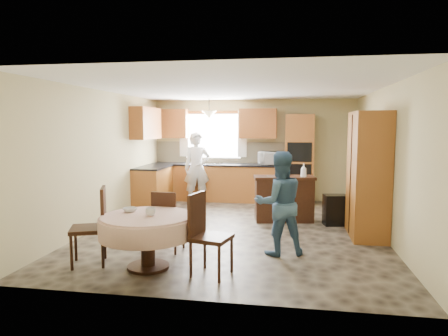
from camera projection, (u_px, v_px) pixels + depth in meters
name	position (u px, v px, depth m)	size (l,w,h in m)	color
floor	(236.00, 229.00, 7.18)	(5.00, 6.00, 0.01)	brown
ceiling	(236.00, 88.00, 6.92)	(5.00, 6.00, 0.01)	white
wall_back	(252.00, 150.00, 9.99)	(5.00, 0.02, 2.50)	tan
wall_front	(197.00, 184.00, 4.11)	(5.00, 0.02, 2.50)	tan
wall_left	(104.00, 158.00, 7.46)	(0.02, 6.00, 2.50)	tan
wall_right	(385.00, 162.00, 6.64)	(0.02, 6.00, 2.50)	tan
window	(213.00, 136.00, 10.10)	(1.40, 0.03, 1.10)	white
curtain_left	(184.00, 134.00, 10.17)	(0.22, 0.02, 1.15)	white
curtain_right	(242.00, 134.00, 9.92)	(0.22, 0.02, 1.15)	white
base_cab_back	(217.00, 183.00, 9.92)	(3.30, 0.60, 0.88)	#AA5F2D
counter_back	(217.00, 165.00, 9.87)	(3.30, 0.64, 0.04)	black
base_cab_left	(153.00, 187.00, 9.26)	(0.60, 1.20, 0.88)	#AA5F2D
counter_left	(152.00, 167.00, 9.21)	(0.64, 1.20, 0.04)	black
backsplash	(219.00, 152.00, 10.13)	(3.30, 0.02, 0.55)	tan
wall_cab_left	(171.00, 124.00, 10.10)	(0.85, 0.33, 0.72)	#A75C29
wall_cab_right	(258.00, 124.00, 9.74)	(0.90, 0.33, 0.72)	#A75C29
wall_cab_side	(146.00, 123.00, 9.13)	(0.33, 1.20, 0.72)	#A75C29
oven_tower	(299.00, 159.00, 9.52)	(0.66, 0.62, 2.12)	#AA5F2D
oven_upper	(300.00, 152.00, 9.19)	(0.56, 0.01, 0.45)	black
oven_lower	(299.00, 174.00, 9.24)	(0.56, 0.01, 0.45)	black
pendant	(209.00, 115.00, 9.58)	(0.36, 0.36, 0.18)	beige
sideboard	(284.00, 200.00, 7.77)	(1.16, 0.48, 0.83)	#351A0E
space_heater	(335.00, 210.00, 7.45)	(0.42, 0.29, 0.57)	black
cupboard	(368.00, 175.00, 6.61)	(0.55, 1.09, 2.08)	#AA5F2D
dining_table	(148.00, 227.00, 5.16)	(1.24, 1.24, 0.70)	#351A0E
chair_left	(95.00, 222.00, 5.32)	(0.58, 0.58, 1.04)	#351A0E
chair_back	(167.00, 218.00, 5.84)	(0.43, 0.43, 0.91)	#351A0E
chair_right	(205.00, 230.00, 4.94)	(0.54, 0.54, 1.02)	#351A0E
framed_picture	(380.00, 134.00, 6.91)	(0.06, 0.59, 0.49)	gold
microwave	(271.00, 158.00, 9.59)	(0.57, 0.39, 0.32)	silver
person_sink	(197.00, 168.00, 9.50)	(0.62, 0.41, 1.70)	silver
person_dining	(279.00, 203.00, 5.72)	(0.73, 0.56, 1.49)	#395B7E
bowl_sideboard	(273.00, 177.00, 7.76)	(0.23, 0.23, 0.06)	#B2B2B2
bottle_sideboard	(304.00, 172.00, 7.65)	(0.12, 0.12, 0.31)	silver
cup_table	(151.00, 212.00, 5.10)	(0.13, 0.13, 0.10)	#B2B2B2
bowl_table	(130.00, 210.00, 5.33)	(0.18, 0.18, 0.06)	#B2B2B2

